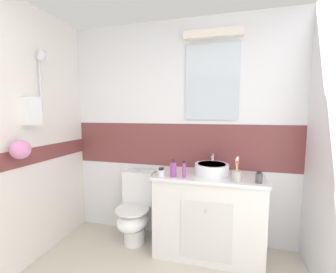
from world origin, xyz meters
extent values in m
cube|color=white|center=(0.00, 2.45, 0.42)|extent=(3.20, 0.10, 0.85)
cube|color=brown|center=(0.00, 2.45, 1.10)|extent=(3.20, 0.10, 0.50)
cube|color=white|center=(0.00, 2.45, 1.93)|extent=(3.20, 0.10, 1.15)
cube|color=silver|center=(0.36, 2.39, 1.80)|extent=(0.57, 0.02, 0.81)
cube|color=white|center=(0.36, 2.35, 2.29)|extent=(0.61, 0.10, 0.08)
cube|color=white|center=(-1.25, 1.61, 1.49)|extent=(0.10, 0.14, 0.26)
cylinder|color=silver|center=(-1.27, 1.75, 1.76)|extent=(0.02, 0.02, 0.54)
cylinder|color=silver|center=(-1.23, 1.75, 2.03)|extent=(0.10, 0.07, 0.11)
sphere|color=pink|center=(-1.20, 1.43, 1.16)|extent=(0.16, 0.16, 0.16)
cube|color=silver|center=(0.36, 2.16, 0.41)|extent=(1.07, 0.49, 0.82)
cube|color=white|center=(0.36, 2.15, 0.83)|extent=(1.09, 0.51, 0.03)
cube|color=silver|center=(0.36, 1.91, 0.37)|extent=(0.48, 0.01, 0.57)
cylinder|color=silver|center=(0.36, 1.89, 0.57)|extent=(0.02, 0.02, 0.03)
cylinder|color=white|center=(0.39, 2.15, 0.91)|extent=(0.34, 0.34, 0.11)
cylinder|color=#AFB1BA|center=(0.39, 2.15, 0.96)|extent=(0.28, 0.28, 0.01)
cylinder|color=silver|center=(0.39, 2.35, 0.94)|extent=(0.03, 0.03, 0.17)
cylinder|color=silver|center=(0.39, 2.26, 1.02)|extent=(0.02, 0.15, 0.02)
cylinder|color=white|center=(-0.46, 2.12, 0.09)|extent=(0.24, 0.24, 0.18)
ellipsoid|color=white|center=(-0.46, 2.08, 0.29)|extent=(0.34, 0.42, 0.22)
cylinder|color=white|center=(-0.46, 2.08, 0.41)|extent=(0.37, 0.37, 0.02)
cube|color=white|center=(-0.46, 2.29, 0.60)|extent=(0.36, 0.17, 0.39)
cylinder|color=silver|center=(-0.46, 2.29, 0.80)|extent=(0.04, 0.04, 0.02)
cylinder|color=#B2ADA3|center=(0.62, 1.97, 0.90)|extent=(0.08, 0.08, 0.10)
cylinder|color=#D872BF|center=(0.63, 1.98, 0.97)|extent=(0.02, 0.02, 0.19)
cube|color=white|center=(0.63, 1.98, 1.07)|extent=(0.01, 0.02, 0.03)
cylinder|color=gold|center=(0.62, 1.95, 0.97)|extent=(0.03, 0.03, 0.18)
cube|color=white|center=(0.62, 1.95, 1.06)|extent=(0.02, 0.02, 0.03)
cylinder|color=#993F99|center=(0.03, 1.98, 0.92)|extent=(0.06, 0.06, 0.14)
cylinder|color=#262626|center=(0.03, 1.98, 1.01)|extent=(0.01, 0.01, 0.04)
cylinder|color=#262626|center=(0.03, 1.97, 1.03)|extent=(0.01, 0.02, 0.01)
cylinder|color=#993F99|center=(0.14, 1.98, 0.92)|extent=(0.03, 0.03, 0.15)
cylinder|color=black|center=(0.14, 1.98, 1.01)|extent=(0.02, 0.02, 0.02)
cylinder|color=#4C4C51|center=(0.81, 1.98, 0.89)|extent=(0.06, 0.06, 0.09)
cylinder|color=black|center=(0.81, 1.98, 0.95)|extent=(0.04, 0.04, 0.02)
cylinder|color=white|center=(-0.09, 1.98, 0.88)|extent=(0.07, 0.07, 0.06)
cylinder|color=black|center=(-0.09, 1.98, 0.92)|extent=(0.05, 0.05, 0.02)
camera|label=1|loc=(0.50, -0.04, 1.47)|focal=23.16mm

